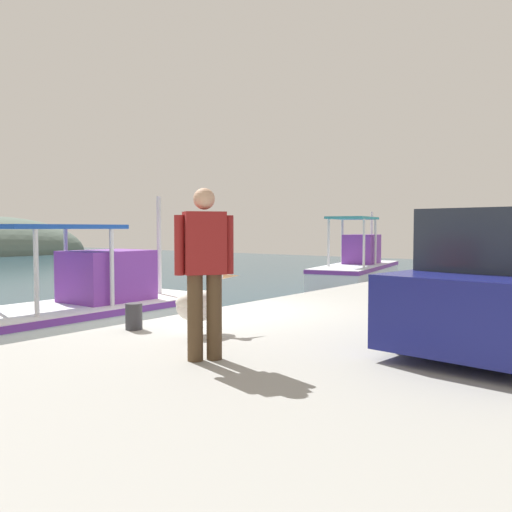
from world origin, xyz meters
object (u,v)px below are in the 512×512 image
object	(u,v)px
pelican	(199,303)
mooring_bollard_third	(134,316)
fishing_boat_third	(357,271)
fishing_boat_second	(82,311)
fisherman_standing	(204,265)

from	to	relation	value
pelican	mooring_bollard_third	size ratio (longest dim) A/B	2.74
fishing_boat_third	pelican	xyz separation A→B (m)	(-12.05, -3.90, 0.53)
fishing_boat_second	pelican	world-z (taller)	fishing_boat_second
fishing_boat_second	fisherman_standing	world-z (taller)	fishing_boat_second
fishing_boat_second	fishing_boat_third	distance (m)	10.93
fisherman_standing	mooring_bollard_third	distance (m)	2.18
fishing_boat_third	fisherman_standing	size ratio (longest dim) A/B	3.35
fishing_boat_third	pelican	size ratio (longest dim) A/B	6.11
fishing_boat_second	mooring_bollard_third	xyz separation A→B (m)	(-1.44, -3.23, 0.40)
fisherman_standing	mooring_bollard_third	xyz separation A→B (m)	(0.67, 1.91, -0.80)
pelican	fisherman_standing	world-z (taller)	fisherman_standing
fishing_boat_third	mooring_bollard_third	distance (m)	12.73
fishing_boat_second	pelican	distance (m)	4.32
fisherman_standing	mooring_bollard_third	size ratio (longest dim) A/B	5.01
fishing_boat_third	pelican	distance (m)	12.67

